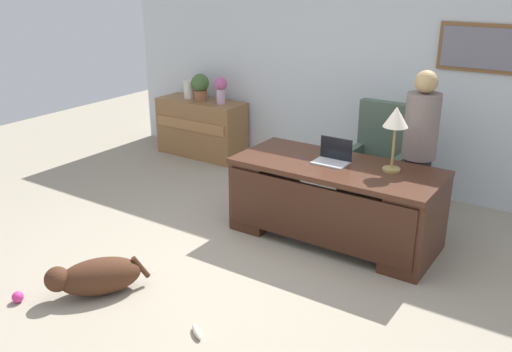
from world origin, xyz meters
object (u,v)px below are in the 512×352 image
Objects in this scene: vase_with_flowers at (221,88)px; dog_toy_bone at (197,332)px; person_standing at (419,152)px; desk_lamp at (396,121)px; dog_lying at (96,277)px; vase_empty at (189,90)px; desk at (334,200)px; credenza at (202,128)px; potted_plant at (200,86)px; dog_toy_ball at (18,297)px; armchair at (378,165)px; laptop at (333,157)px.

vase_with_flowers is 1.97× the size of dog_toy_bone.
person_standing is at bearing 74.36° from dog_toy_bone.
desk_lamp is at bearing -100.70° from person_standing.
vase_empty is at bearing 118.00° from dog_lying.
desk_lamp is 2.44m from dog_toy_bone.
vase_empty is at bearing 160.66° from desk_lamp.
desk is 1.54× the size of credenza.
potted_plant reaches higher than dog_lying.
dog_toy_ball is (0.75, -3.67, -0.94)m from vase_with_flowers.
vase_empty is at bearing 180.00° from vase_with_flowers.
potted_plant is (-3.24, 0.71, 0.16)m from person_standing.
person_standing reaches higher than credenza.
dog_toy_ball is 0.51× the size of dog_toy_bone.
armchair reaches higher than dog_lying.
desk is 0.93m from person_standing.
armchair is 2.84m from dog_toy_bone.
desk is 1.93m from dog_toy_bone.
dog_toy_bone is (-0.61, -2.04, -1.19)m from desk_lamp.
laptop reaches higher than desk.
credenza is 3.89× the size of laptop.
vase_with_flowers reaches higher than laptop.
person_standing is 3.13m from dog_lying.
laptop reaches higher than dog_toy_bone.
desk_lamp is 1.63× the size of potted_plant.
armchair is at bearing 118.27° from desk_lamp.
laptop is at bearing 87.85° from dog_toy_bone.
potted_plant is at bearing 171.12° from armchair.
person_standing is at bearing 47.67° from desk.
dog_lying is 1.21× the size of desk_lamp.
potted_plant is at bearing 159.51° from desk_lamp.
vase_empty is (-0.55, 0.00, -0.08)m from vase_with_flowers.
potted_plant is (-1.52, 3.24, 0.82)m from dog_lying.
potted_plant reaches higher than desk.
desk_lamp is (3.15, -1.17, 0.83)m from credenza.
armchair is 1.97× the size of desk_lamp.
vase_empty is (-3.44, 0.71, 0.08)m from person_standing.
laptop is (-0.14, -0.83, 0.30)m from armchair.
dog_lying is at bearing -124.07° from person_standing.
credenza is 3.34m from person_standing.
desk is 6.01× the size of laptop.
dog_lying is 0.61m from dog_toy_ball.
person_standing is 6.53× the size of vase_empty.
armchair reaches higher than potted_plant.
vase_with_flowers is at bearing 109.90° from dog_lying.
dog_toy_ball is (-0.42, -0.43, -0.11)m from dog_lying.
person_standing is at bearing -12.30° from potted_plant.
potted_plant is at bearing 180.00° from vase_with_flowers.
laptop is at bearing 133.34° from desk.
dog_toy_ball reaches higher than dog_toy_bone.
desk_lamp is (-0.09, -0.47, 0.40)m from person_standing.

